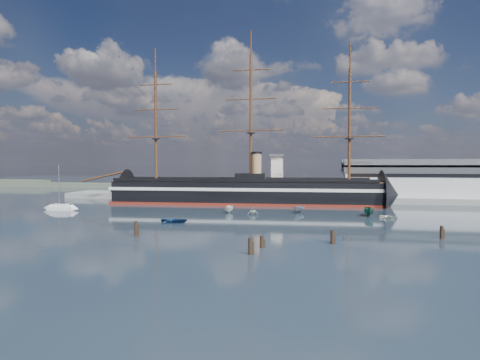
# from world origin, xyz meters

# --- Properties ---
(ground) EXTENTS (600.00, 600.00, 0.00)m
(ground) POSITION_xyz_m (0.00, 40.00, 0.00)
(ground) COLOR #192530
(ground) RESTS_ON ground
(quay) EXTENTS (180.00, 18.00, 2.00)m
(quay) POSITION_xyz_m (10.00, 76.00, 0.00)
(quay) COLOR slate
(quay) RESTS_ON ground
(warehouse) EXTENTS (63.00, 21.00, 11.60)m
(warehouse) POSITION_xyz_m (58.00, 80.00, 7.98)
(warehouse) COLOR #B7BABC
(warehouse) RESTS_ON ground
(quay_tower) EXTENTS (5.00, 5.00, 15.00)m
(quay_tower) POSITION_xyz_m (3.00, 73.00, 9.75)
(quay_tower) COLOR silver
(quay_tower) RESTS_ON ground
(shoreline) EXTENTS (120.00, 10.00, 4.00)m
(shoreline) POSITION_xyz_m (-139.23, 135.00, 1.45)
(shoreline) COLOR #3F4C38
(shoreline) RESTS_ON ground
(warship) EXTENTS (113.34, 21.55, 53.94)m
(warship) POSITION_xyz_m (-8.20, 60.00, 4.04)
(warship) COLOR black
(warship) RESTS_ON ground
(sailboat) EXTENTS (8.29, 2.62, 13.17)m
(sailboat) POSITION_xyz_m (-54.82, 29.79, 0.84)
(sailboat) COLOR silver
(sailboat) RESTS_ON ground
(motorboat_a) EXTENTS (6.07, 2.51, 2.38)m
(motorboat_a) POSITION_xyz_m (-5.93, 34.32, 0.00)
(motorboat_a) COLOR white
(motorboat_a) RESTS_ON ground
(motorboat_b) EXTENTS (1.84, 3.88, 1.75)m
(motorboat_b) POSITION_xyz_m (-13.82, 13.24, 0.00)
(motorboat_b) COLOR navy
(motorboat_b) RESTS_ON ground
(motorboat_c) EXTENTS (6.28, 4.17, 2.36)m
(motorboat_c) POSITION_xyz_m (12.94, 38.35, 0.00)
(motorboat_c) COLOR slate
(motorboat_c) RESTS_ON ground
(motorboat_d) EXTENTS (5.80, 3.69, 1.97)m
(motorboat_d) POSITION_xyz_m (1.09, 31.92, 0.00)
(motorboat_d) COLOR beige
(motorboat_d) RESTS_ON ground
(motorboat_e) EXTENTS (2.00, 2.78, 1.20)m
(motorboat_e) POSITION_xyz_m (35.11, 30.93, 0.00)
(motorboat_e) COLOR silver
(motorboat_e) RESTS_ON ground
(motorboat_f) EXTENTS (7.01, 2.64, 2.79)m
(motorboat_f) POSITION_xyz_m (30.92, 34.15, 0.00)
(motorboat_f) COLOR #194D3A
(motorboat_f) RESTS_ON ground
(piling_near_left) EXTENTS (0.64, 0.64, 3.52)m
(piling_near_left) POSITION_xyz_m (-14.72, -4.26, 0.00)
(piling_near_left) COLOR black
(piling_near_left) RESTS_ON ground
(piling_near_mid) EXTENTS (0.64, 0.64, 2.60)m
(piling_near_mid) POSITION_xyz_m (9.69, -9.61, 0.00)
(piling_near_mid) COLOR black
(piling_near_mid) RESTS_ON ground
(piling_near_right) EXTENTS (0.64, 0.64, 3.03)m
(piling_near_right) POSITION_xyz_m (20.86, -4.44, 0.00)
(piling_near_right) COLOR black
(piling_near_right) RESTS_ON ground
(piling_far_right) EXTENTS (0.64, 0.64, 3.06)m
(piling_far_right) POSITION_xyz_m (40.13, 4.21, 0.00)
(piling_far_right) COLOR black
(piling_far_right) RESTS_ON ground
(piling_extra) EXTENTS (0.64, 0.64, 3.19)m
(piling_extra) POSITION_xyz_m (8.76, -14.90, 0.00)
(piling_extra) COLOR black
(piling_extra) RESTS_ON ground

